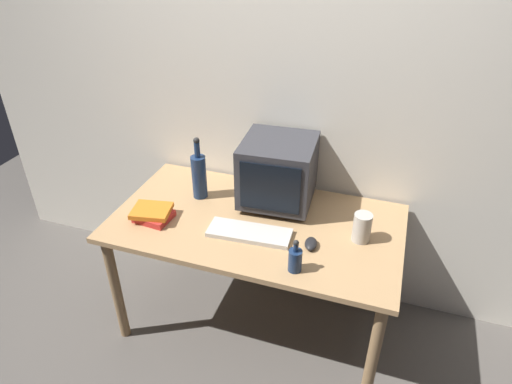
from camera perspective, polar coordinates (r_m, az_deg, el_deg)
ground_plane at (r=2.87m, az=0.00°, el=-15.76°), size 6.00×6.00×0.00m
back_wall at (r=2.53m, az=3.50°, el=11.77°), size 4.00×0.08×2.50m
desk at (r=2.42m, az=0.00°, el=-5.34°), size 1.51×0.82×0.74m
crt_monitor at (r=2.43m, az=2.81°, el=2.61°), size 0.40×0.41×0.37m
keyboard at (r=2.27m, az=-0.84°, el=-5.18°), size 0.43×0.18×0.02m
computer_mouse at (r=2.21m, az=6.96°, el=-6.52°), size 0.07×0.11×0.04m
bottle_tall at (r=2.52m, az=-7.22°, el=2.15°), size 0.08×0.08×0.37m
bottle_short at (r=2.04m, az=4.98°, el=-8.48°), size 0.06×0.06×0.17m
book_stack at (r=2.43m, az=-12.93°, el=-2.70°), size 0.22×0.19×0.06m
metal_canister at (r=2.26m, az=13.26°, el=-4.39°), size 0.09×0.09×0.15m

